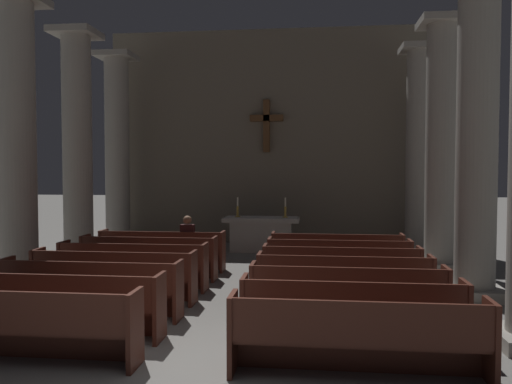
{
  "coord_description": "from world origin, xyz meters",
  "views": [
    {
      "loc": [
        1.56,
        -5.97,
        2.41
      ],
      "look_at": [
        0.0,
        7.6,
        1.81
      ],
      "focal_mm": 36.23,
      "sensor_mm": 36.0,
      "label": 1
    }
  ],
  "objects_px": {
    "pew_left_row_6": "(149,257)",
    "pew_right_row_3": "(348,296)",
    "pew_left_row_3": "(90,289)",
    "lone_worshipper": "(188,242)",
    "pew_left_row_4": "(114,276)",
    "candlestick_left": "(238,211)",
    "pew_left_row_7": "(162,250)",
    "candlestick_right": "(285,211)",
    "altar": "(261,233)",
    "pew_left_row_2": "(60,305)",
    "pew_right_row_4": "(344,282)",
    "pew_left_row_5": "(133,266)",
    "pew_right_row_5": "(341,271)",
    "column_right_fourth": "(419,152)",
    "pew_left_row_1": "(21,325)",
    "pew_right_row_1": "(358,338)",
    "pew_right_row_6": "(339,261)",
    "column_right_second": "(477,143)",
    "pew_right_row_2": "(352,314)",
    "column_left_third": "(77,150)",
    "column_right_third": "(441,149)",
    "column_left_second": "(17,145)",
    "pew_right_row_7": "(337,254)",
    "column_left_fourth": "(117,153)"
  },
  "relations": [
    {
      "from": "pew_left_row_6",
      "to": "pew_right_row_3",
      "type": "relative_size",
      "value": 1.0
    },
    {
      "from": "pew_left_row_3",
      "to": "lone_worshipper",
      "type": "relative_size",
      "value": 2.26
    },
    {
      "from": "pew_left_row_4",
      "to": "candlestick_left",
      "type": "relative_size",
      "value": 5.14
    },
    {
      "from": "pew_left_row_7",
      "to": "candlestick_right",
      "type": "relative_size",
      "value": 5.14
    },
    {
      "from": "pew_left_row_4",
      "to": "altar",
      "type": "bearing_deg",
      "value": 71.14
    },
    {
      "from": "pew_left_row_2",
      "to": "pew_right_row_4",
      "type": "bearing_deg",
      "value": 25.68
    },
    {
      "from": "pew_left_row_3",
      "to": "pew_left_row_5",
      "type": "height_order",
      "value": "same"
    },
    {
      "from": "pew_left_row_2",
      "to": "pew_right_row_5",
      "type": "height_order",
      "value": "same"
    },
    {
      "from": "column_right_fourth",
      "to": "altar",
      "type": "xyz_separation_m",
      "value": [
        -4.54,
        -0.49,
        -2.37
      ]
    },
    {
      "from": "pew_left_row_1",
      "to": "candlestick_left",
      "type": "relative_size",
      "value": 5.14
    },
    {
      "from": "pew_left_row_6",
      "to": "pew_right_row_1",
      "type": "height_order",
      "value": "same"
    },
    {
      "from": "pew_right_row_6",
      "to": "column_right_second",
      "type": "xyz_separation_m",
      "value": [
        2.48,
        -0.86,
        2.42
      ]
    },
    {
      "from": "pew_right_row_2",
      "to": "pew_right_row_4",
      "type": "relative_size",
      "value": 1.0
    },
    {
      "from": "pew_left_row_7",
      "to": "lone_worshipper",
      "type": "bearing_deg",
      "value": 3.41
    },
    {
      "from": "column_left_third",
      "to": "column_right_third",
      "type": "distance_m",
      "value": 9.08
    },
    {
      "from": "candlestick_right",
      "to": "lone_worshipper",
      "type": "height_order",
      "value": "candlestick_right"
    },
    {
      "from": "column_left_second",
      "to": "lone_worshipper",
      "type": "distance_m",
      "value": 4.26
    },
    {
      "from": "pew_left_row_1",
      "to": "pew_left_row_5",
      "type": "distance_m",
      "value": 3.96
    },
    {
      "from": "column_left_third",
      "to": "pew_right_row_6",
      "type": "bearing_deg",
      "value": -15.53
    },
    {
      "from": "column_left_second",
      "to": "pew_right_row_2",
      "type": "bearing_deg",
      "value": -25.14
    },
    {
      "from": "pew_left_row_4",
      "to": "pew_left_row_5",
      "type": "xyz_separation_m",
      "value": [
        0.0,
        0.99,
        0.0
      ]
    },
    {
      "from": "column_right_fourth",
      "to": "candlestick_right",
      "type": "height_order",
      "value": "column_right_fourth"
    },
    {
      "from": "pew_right_row_1",
      "to": "pew_right_row_6",
      "type": "relative_size",
      "value": 1.0
    },
    {
      "from": "pew_right_row_6",
      "to": "column_right_fourth",
      "type": "bearing_deg",
      "value": 61.31
    },
    {
      "from": "pew_right_row_4",
      "to": "pew_right_row_5",
      "type": "xyz_separation_m",
      "value": [
        0.0,
        0.99,
        0.0
      ]
    },
    {
      "from": "column_right_third",
      "to": "candlestick_left",
      "type": "height_order",
      "value": "column_right_third"
    },
    {
      "from": "pew_right_row_6",
      "to": "column_right_second",
      "type": "bearing_deg",
      "value": -19.21
    },
    {
      "from": "column_left_second",
      "to": "pew_right_row_7",
      "type": "bearing_deg",
      "value": 15.7
    },
    {
      "from": "column_right_third",
      "to": "column_left_fourth",
      "type": "height_order",
      "value": "same"
    },
    {
      "from": "pew_left_row_2",
      "to": "candlestick_right",
      "type": "distance_m",
      "value": 8.5
    },
    {
      "from": "pew_left_row_3",
      "to": "pew_right_row_2",
      "type": "bearing_deg",
      "value": -13.52
    },
    {
      "from": "pew_left_row_7",
      "to": "pew_right_row_7",
      "type": "bearing_deg",
      "value": 0.0
    },
    {
      "from": "pew_right_row_1",
      "to": "pew_right_row_3",
      "type": "relative_size",
      "value": 1.0
    },
    {
      "from": "pew_right_row_4",
      "to": "lone_worshipper",
      "type": "xyz_separation_m",
      "value": [
        -3.49,
        3.01,
        0.22
      ]
    },
    {
      "from": "column_right_fourth",
      "to": "column_right_second",
      "type": "bearing_deg",
      "value": -90.0
    },
    {
      "from": "pew_left_row_3",
      "to": "column_left_third",
      "type": "height_order",
      "value": "column_left_third"
    },
    {
      "from": "pew_right_row_7",
      "to": "pew_left_row_3",
      "type": "bearing_deg",
      "value": -136.11
    },
    {
      "from": "column_left_second",
      "to": "altar",
      "type": "bearing_deg",
      "value": 47.25
    },
    {
      "from": "pew_right_row_6",
      "to": "lone_worshipper",
      "type": "bearing_deg",
      "value": 163.57
    },
    {
      "from": "pew_left_row_5",
      "to": "pew_right_row_2",
      "type": "height_order",
      "value": "same"
    },
    {
      "from": "column_left_fourth",
      "to": "candlestick_left",
      "type": "height_order",
      "value": "column_left_fourth"
    },
    {
      "from": "pew_left_row_5",
      "to": "column_left_third",
      "type": "relative_size",
      "value": 0.5
    },
    {
      "from": "pew_right_row_4",
      "to": "candlestick_left",
      "type": "relative_size",
      "value": 5.14
    },
    {
      "from": "pew_left_row_1",
      "to": "column_right_second",
      "type": "xyz_separation_m",
      "value": [
        6.6,
        4.09,
        2.42
      ]
    },
    {
      "from": "altar",
      "to": "pew_right_row_1",
      "type": "bearing_deg",
      "value": -77.11
    },
    {
      "from": "column_left_fourth",
      "to": "candlestick_right",
      "type": "relative_size",
      "value": 10.29
    },
    {
      "from": "pew_left_row_6",
      "to": "altar",
      "type": "height_order",
      "value": "altar"
    },
    {
      "from": "pew_right_row_4",
      "to": "column_right_third",
      "type": "distance_m",
      "value": 5.16
    },
    {
      "from": "pew_right_row_7",
      "to": "candlestick_right",
      "type": "xyz_separation_m",
      "value": [
        -1.36,
        3.06,
        0.71
      ]
    },
    {
      "from": "column_right_third",
      "to": "column_right_fourth",
      "type": "xyz_separation_m",
      "value": [
        0.0,
        2.7,
        0.0
      ]
    }
  ]
}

